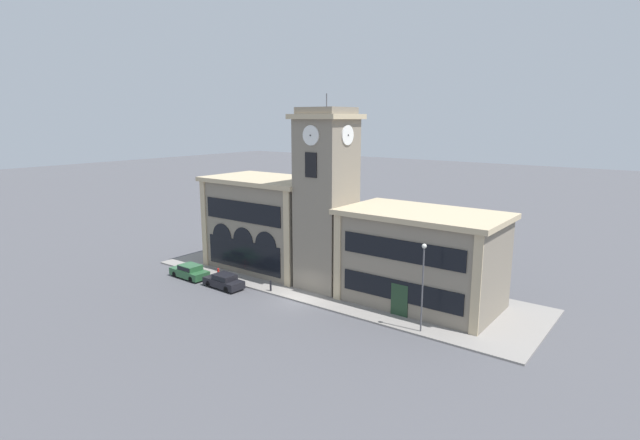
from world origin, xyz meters
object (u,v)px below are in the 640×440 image
at_px(parked_car_mid, 224,281).
at_px(street_lamp, 423,276).
at_px(fire_hydrant, 218,272).
at_px(parked_car_near, 190,271).
at_px(bollard, 271,286).

relative_size(parked_car_mid, street_lamp, 0.62).
bearing_deg(fire_hydrant, street_lamp, 0.45).
height_order(parked_car_mid, fire_hydrant, parked_car_mid).
xyz_separation_m(street_lamp, fire_hydrant, (-22.46, -0.18, -3.96)).
bearing_deg(street_lamp, parked_car_near, -175.41).
bearing_deg(street_lamp, parked_car_mid, -174.23).
xyz_separation_m(bollard, fire_hydrant, (-7.29, 0.05, -0.10)).
distance_m(bollard, fire_hydrant, 7.29).
bearing_deg(bollard, parked_car_near, -169.57).
xyz_separation_m(parked_car_near, fire_hydrant, (2.26, 1.81, -0.16)).
distance_m(parked_car_mid, bollard, 4.77).
xyz_separation_m(parked_car_near, bollard, (9.55, 1.76, -0.06)).
bearing_deg(parked_car_near, parked_car_mid, -178.27).
bearing_deg(parked_car_near, fire_hydrant, -139.65).
bearing_deg(bollard, street_lamp, 0.85).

